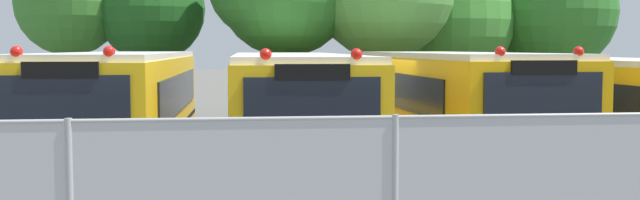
% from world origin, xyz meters
% --- Properties ---
extents(ground_plane, '(160.00, 160.00, 0.00)m').
position_xyz_m(ground_plane, '(0.00, 0.00, 0.00)').
color(ground_plane, '#595651').
extents(school_bus_0, '(2.66, 10.11, 2.79)m').
position_xyz_m(school_bus_0, '(-5.52, -0.26, 1.47)').
color(school_bus_0, yellow).
rests_on(school_bus_0, ground_plane).
extents(school_bus_1, '(2.76, 11.50, 2.76)m').
position_xyz_m(school_bus_1, '(-1.88, 0.17, 1.45)').
color(school_bus_1, yellow).
rests_on(school_bus_1, ground_plane).
extents(school_bus_2, '(2.67, 9.63, 2.79)m').
position_xyz_m(school_bus_2, '(1.89, 0.08, 1.46)').
color(school_bus_2, '#EAA80C').
rests_on(school_bus_2, ground_plane).
extents(school_bus_3, '(2.77, 11.50, 2.65)m').
position_xyz_m(school_bus_3, '(5.46, 0.18, 1.40)').
color(school_bus_3, yellow).
rests_on(school_bus_3, ground_plane).
extents(tree_0, '(3.57, 3.57, 6.06)m').
position_xyz_m(tree_0, '(-8.66, 9.58, 4.28)').
color(tree_0, '#4C3823').
rests_on(tree_0, ground_plane).
extents(tree_1, '(3.70, 3.70, 5.96)m').
position_xyz_m(tree_1, '(-5.86, 9.54, 4.10)').
color(tree_1, '#4C3823').
rests_on(tree_1, ground_plane).
extents(tree_4, '(4.65, 4.65, 6.07)m').
position_xyz_m(tree_4, '(4.59, 9.51, 3.70)').
color(tree_4, '#4C3823').
rests_on(tree_4, ground_plane).
extents(tree_5, '(4.43, 4.43, 6.30)m').
position_xyz_m(tree_5, '(8.50, 9.15, 4.07)').
color(tree_5, '#4C3823').
rests_on(tree_5, ground_plane).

